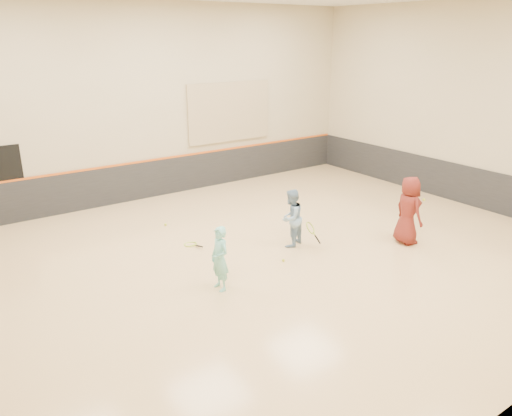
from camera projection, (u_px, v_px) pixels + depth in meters
room at (266, 226)px, 11.50m from camera, size 15.04×12.04×6.22m
wainscot_back at (157, 178)px, 16.18m from camera, size 14.90×0.04×1.20m
wainscot_right at (458, 183)px, 15.64m from camera, size 0.04×11.90×1.20m
accent_stripe at (156, 159)px, 15.97m from camera, size 14.90×0.03×0.06m
acoustic_panel at (229, 112)px, 17.07m from camera, size 3.20×0.08×2.00m
doorway at (3, 186)px, 13.57m from camera, size 1.10×0.05×2.20m
girl at (220, 259)px, 10.14m from camera, size 0.33×0.50×1.37m
instructor at (291, 218)px, 12.27m from camera, size 0.86×0.78×1.46m
young_man at (408, 210)px, 12.41m from camera, size 0.71×0.94×1.73m
held_racket at (310, 228)px, 12.24m from camera, size 0.46×0.46×0.64m
spare_racket at (190, 242)px, 12.53m from camera, size 0.74×0.74×0.12m
ball_under_racket at (283, 260)px, 11.59m from camera, size 0.07×0.07×0.07m
ball_in_hand at (424, 200)px, 12.27m from camera, size 0.07×0.07×0.07m
ball_beside_spare at (165, 224)px, 13.79m from camera, size 0.07×0.07×0.07m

